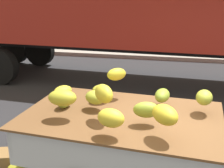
{
  "coord_description": "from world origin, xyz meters",
  "views": [
    {
      "loc": [
        -0.27,
        -3.78,
        2.75
      ],
      "look_at": [
        -1.19,
        0.43,
        1.36
      ],
      "focal_mm": 47.39,
      "sensor_mm": 36.0,
      "label": 1
    }
  ],
  "objects": [
    {
      "name": "produce_crate",
      "position": [
        -2.83,
        -0.01,
        0.11
      ],
      "size": [
        0.61,
        0.51,
        0.22
      ],
      "primitive_type": "cube",
      "rotation": [
        0.0,
        0.0,
        0.33
      ],
      "color": "olive",
      "rests_on": "ground"
    },
    {
      "name": "fallen_banana_bunch_near_tailgate",
      "position": [
        -2.54,
        -0.2,
        0.09
      ],
      "size": [
        0.42,
        0.36,
        0.18
      ],
      "primitive_type": "ellipsoid",
      "rotation": [
        0.0,
        0.0,
        3.62
      ],
      "color": "gold",
      "rests_on": "ground"
    },
    {
      "name": "curb_strip",
      "position": [
        0.0,
        8.39,
        0.08
      ],
      "size": [
        80.0,
        0.8,
        0.16
      ],
      "primitive_type": "cube",
      "color": "gray",
      "rests_on": "ground"
    }
  ]
}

